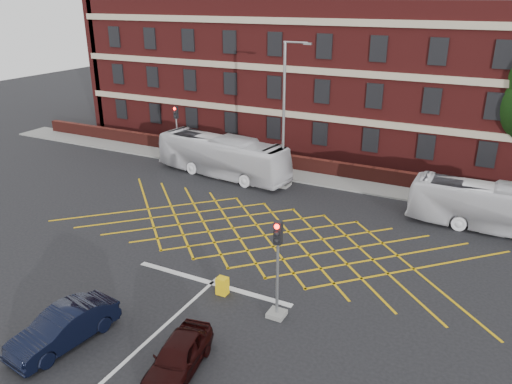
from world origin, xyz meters
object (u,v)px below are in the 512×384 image
at_px(bus_left, 222,156).
at_px(bus_right, 499,208).
at_px(traffic_light_near, 277,279).
at_px(street_lamp, 284,139).
at_px(car_maroon, 178,356).
at_px(traffic_light_far, 177,138).
at_px(car_navy, 64,327).
at_px(utility_cabinet, 222,286).
at_px(direction_signs, 177,140).

relative_size(bus_left, bus_right, 1.09).
height_order(traffic_light_near, street_lamp, street_lamp).
xyz_separation_m(bus_right, street_lamp, (-13.46, 0.98, 2.04)).
height_order(car_maroon, traffic_light_far, traffic_light_far).
relative_size(bus_left, car_navy, 2.46).
bearing_deg(car_maroon, bus_left, 106.18).
bearing_deg(car_maroon, street_lamp, 92.86).
bearing_deg(utility_cabinet, car_navy, -122.72).
height_order(car_navy, direction_signs, direction_signs).
xyz_separation_m(traffic_light_far, direction_signs, (-0.39, 0.52, -0.39)).
xyz_separation_m(direction_signs, utility_cabinet, (13.48, -15.73, -0.98)).
bearing_deg(car_navy, car_maroon, 16.34).
xyz_separation_m(car_navy, street_lamp, (0.50, 19.03, 2.68)).
distance_m(traffic_light_far, utility_cabinet, 20.12).
bearing_deg(traffic_light_near, bus_right, 59.62).
xyz_separation_m(traffic_light_near, direction_signs, (-16.31, 16.14, -0.39)).
xyz_separation_m(bus_right, direction_signs, (-23.86, 3.26, 0.04)).
relative_size(bus_right, street_lamp, 1.00).
xyz_separation_m(car_maroon, traffic_light_near, (1.71, 4.46, 1.15)).
distance_m(traffic_light_near, utility_cabinet, 3.16).
bearing_deg(car_navy, bus_left, 110.55).
bearing_deg(direction_signs, bus_right, -7.78).
xyz_separation_m(car_maroon, traffic_light_far, (-14.21, 20.07, 1.15)).
bearing_deg(utility_cabinet, direction_signs, 130.61).
distance_m(bus_left, traffic_light_near, 17.57).
height_order(bus_left, utility_cabinet, bus_left).
distance_m(bus_right, direction_signs, 24.08).
bearing_deg(bus_right, direction_signs, 82.48).
xyz_separation_m(traffic_light_near, street_lamp, (-5.91, 13.86, 1.61)).
xyz_separation_m(car_maroon, street_lamp, (-4.20, 18.32, 2.76)).
height_order(traffic_light_far, direction_signs, traffic_light_far).
bearing_deg(car_maroon, bus_right, 51.84).
bearing_deg(bus_left, utility_cabinet, -141.85).
bearing_deg(bus_left, traffic_light_far, 79.17).
bearing_deg(street_lamp, bus_left, 179.70).
relative_size(bus_left, direction_signs, 4.76).
bearing_deg(street_lamp, car_maroon, -77.09).
xyz_separation_m(car_navy, utility_cabinet, (3.58, 5.58, -0.30)).
bearing_deg(traffic_light_near, car_maroon, -111.01).
bearing_deg(bus_left, bus_right, -85.47).
relative_size(traffic_light_near, direction_signs, 1.94).
bearing_deg(utility_cabinet, traffic_light_near, -8.26).
height_order(bus_right, traffic_light_far, traffic_light_far).
xyz_separation_m(bus_left, street_lamp, (4.84, -0.03, 1.92)).
bearing_deg(bus_left, traffic_light_near, -134.57).
xyz_separation_m(bus_left, car_navy, (4.35, -19.06, -0.76)).
distance_m(bus_left, traffic_light_far, 5.46).
relative_size(car_navy, traffic_light_near, 1.00).
distance_m(car_maroon, traffic_light_near, 4.91).
distance_m(bus_left, utility_cabinet, 15.67).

